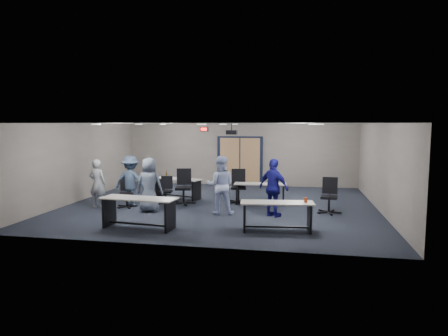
% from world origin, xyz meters
% --- Properties ---
extents(floor, '(10.00, 10.00, 0.00)m').
position_xyz_m(floor, '(0.00, 0.00, 0.00)').
color(floor, black).
rests_on(floor, ground).
extents(back_wall, '(10.00, 0.04, 2.70)m').
position_xyz_m(back_wall, '(0.00, 4.50, 1.35)').
color(back_wall, slate).
rests_on(back_wall, floor).
extents(front_wall, '(10.00, 0.04, 2.70)m').
position_xyz_m(front_wall, '(0.00, -4.50, 1.35)').
color(front_wall, slate).
rests_on(front_wall, floor).
extents(left_wall, '(0.04, 9.00, 2.70)m').
position_xyz_m(left_wall, '(-5.00, 0.00, 1.35)').
color(left_wall, slate).
rests_on(left_wall, floor).
extents(right_wall, '(0.04, 9.00, 2.70)m').
position_xyz_m(right_wall, '(5.00, 0.00, 1.35)').
color(right_wall, slate).
rests_on(right_wall, floor).
extents(ceiling, '(10.00, 9.00, 0.04)m').
position_xyz_m(ceiling, '(0.00, 0.00, 2.70)').
color(ceiling, silver).
rests_on(ceiling, back_wall).
extents(double_door, '(2.00, 0.07, 2.20)m').
position_xyz_m(double_door, '(0.00, 4.46, 1.05)').
color(double_door, black).
rests_on(double_door, back_wall).
extents(exit_sign, '(0.32, 0.07, 0.18)m').
position_xyz_m(exit_sign, '(-1.60, 4.44, 2.45)').
color(exit_sign, black).
rests_on(exit_sign, back_wall).
extents(ceiling_projector, '(0.35, 0.32, 0.37)m').
position_xyz_m(ceiling_projector, '(0.30, 0.50, 2.40)').
color(ceiling_projector, black).
rests_on(ceiling_projector, ceiling).
extents(ceiling_can_lights, '(6.24, 5.74, 0.02)m').
position_xyz_m(ceiling_can_lights, '(0.00, 0.25, 2.67)').
color(ceiling_can_lights, white).
rests_on(ceiling_can_lights, ceiling).
extents(table_front_left, '(2.02, 0.84, 0.80)m').
position_xyz_m(table_front_left, '(-1.49, -3.24, 0.54)').
color(table_front_left, silver).
rests_on(table_front_left, floor).
extents(table_front_right, '(1.88, 0.81, 0.86)m').
position_xyz_m(table_front_right, '(2.02, -2.86, 0.51)').
color(table_front_right, silver).
rests_on(table_front_right, floor).
extents(table_back_left, '(1.89, 1.12, 1.00)m').
position_xyz_m(table_back_left, '(-1.75, 0.95, 0.50)').
color(table_back_left, silver).
rests_on(table_back_left, floor).
extents(table_back_right, '(1.76, 0.67, 0.70)m').
position_xyz_m(table_back_right, '(1.28, 0.46, 0.48)').
color(table_back_right, silver).
rests_on(table_back_right, floor).
extents(chair_back_a, '(0.65, 0.65, 0.92)m').
position_xyz_m(chair_back_a, '(-1.84, -0.10, 0.46)').
color(chair_back_a, black).
rests_on(chair_back_a, floor).
extents(chair_back_b, '(0.87, 0.87, 1.18)m').
position_xyz_m(chair_back_b, '(-1.25, -0.01, 0.59)').
color(chair_back_b, black).
rests_on(chair_back_b, floor).
extents(chair_back_c, '(0.82, 0.82, 1.15)m').
position_xyz_m(chair_back_c, '(0.53, 0.53, 0.57)').
color(chair_back_c, black).
rests_on(chair_back_c, floor).
extents(chair_loose_left, '(0.81, 0.81, 0.99)m').
position_xyz_m(chair_loose_left, '(-2.90, -0.87, 0.49)').
color(chair_loose_left, black).
rests_on(chair_loose_left, floor).
extents(chair_loose_right, '(0.76, 0.76, 1.07)m').
position_xyz_m(chair_loose_right, '(3.45, -0.56, 0.54)').
color(chair_loose_right, black).
rests_on(chair_loose_right, floor).
extents(person_gray, '(0.61, 0.43, 1.58)m').
position_xyz_m(person_gray, '(-3.75, -1.16, 0.79)').
color(person_gray, '#9EA4AC').
rests_on(person_gray, floor).
extents(person_plaid, '(0.82, 0.55, 1.66)m').
position_xyz_m(person_plaid, '(-1.94, -1.33, 0.83)').
color(person_plaid, slate).
rests_on(person_plaid, floor).
extents(person_lightblue, '(0.92, 0.76, 1.74)m').
position_xyz_m(person_lightblue, '(0.25, -1.23, 0.87)').
color(person_lightblue, '#C0CFFF').
rests_on(person_lightblue, floor).
extents(person_navy, '(1.05, 0.89, 1.69)m').
position_xyz_m(person_navy, '(1.83, -1.27, 0.84)').
color(person_navy, navy).
rests_on(person_navy, floor).
extents(person_back, '(1.07, 0.62, 1.65)m').
position_xyz_m(person_back, '(-2.85, -0.63, 0.83)').
color(person_back, '#3A4C69').
rests_on(person_back, floor).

